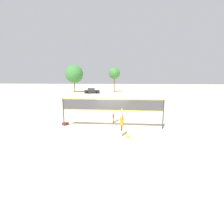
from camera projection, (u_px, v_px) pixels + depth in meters
name	position (u px, v px, depth m)	size (l,w,h in m)	color
ground_plane	(112.00, 127.00, 14.75)	(200.00, 200.00, 0.00)	beige
volleyball_net	(112.00, 106.00, 14.40)	(8.44, 0.09, 2.43)	#38383D
player_spiker	(122.00, 122.00, 12.32)	(0.28, 0.69, 1.99)	beige
player_blocker	(113.00, 111.00, 16.03)	(0.28, 0.70, 2.13)	tan
volleyball	(128.00, 137.00, 12.14)	(0.23, 0.23, 0.23)	yellow
gear_bag	(65.00, 124.00, 15.56)	(0.53, 0.31, 0.21)	maroon
parked_car_near	(92.00, 91.00, 46.91)	(4.29, 2.46, 1.40)	#232328
tree_left_cluster	(74.00, 74.00, 49.16)	(5.00, 5.00, 7.64)	brown
tree_right_cluster	(114.00, 73.00, 50.22)	(3.22, 3.22, 6.97)	brown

